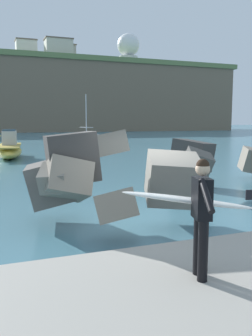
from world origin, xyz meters
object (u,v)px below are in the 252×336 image
Objects in this scene: station_building_west at (61,56)px; surfer_with_board at (197,208)px; boat_near_centre at (85,137)px; radar_dome at (128,48)px; station_building_central at (26,51)px; boat_near_left at (10,149)px; station_building_annex at (59,49)px.

surfer_with_board is at bearing -100.05° from station_building_west.
station_building_west reaches higher than boat_near_centre.
radar_dome reaches higher than surfer_with_board.
radar_dome is 27.25m from station_building_central.
station_building_west is (18.78, 76.32, 19.92)m from boat_near_left.
station_building_annex is at bearing 83.06° from boat_near_centre.
radar_dome is at bearing 3.14° from station_building_annex.
station_building_west is (17.40, 98.22, 19.29)m from surfer_with_board.
boat_near_centre reaches higher than boat_near_left.
station_building_west is 9.43m from station_building_central.
radar_dome is (24.91, 47.51, 21.85)m from boat_near_centre.
station_building_west is 9.31m from station_building_annex.
boat_near_left is at bearing -97.13° from station_building_central.
station_building_central is at bearing 131.52° from station_building_annex.
station_building_annex is (5.66, 46.45, 20.02)m from boat_near_centre.
boat_near_centre is 0.75× the size of station_building_west.
radar_dome is (34.36, 90.25, 21.05)m from surfer_with_board.
station_building_annex is (-19.26, -1.06, -1.83)m from radar_dome.
boat_near_centre is at bearing 77.54° from surfer_with_board.
station_building_central is (-1.41, 54.43, 20.41)m from boat_near_centre.
boat_near_left is 81.08m from station_building_west.
boat_near_left is 0.73× the size of radar_dome.
surfer_with_board is 43.78m from boat_near_centre.
station_building_central is at bearing 165.26° from radar_dome.
boat_near_left is 1.03× the size of station_building_central.
station_building_annex is (16.49, 67.29, 19.86)m from boat_near_left.
surfer_with_board is 0.26× the size of radar_dome.
station_building_central is 10.66m from station_building_annex.
radar_dome reaches higher than station_building_west.
radar_dome reaches higher than boat_near_left.
boat_near_centre is at bearing -88.52° from station_building_central.
station_building_central is 0.85× the size of station_building_annex.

